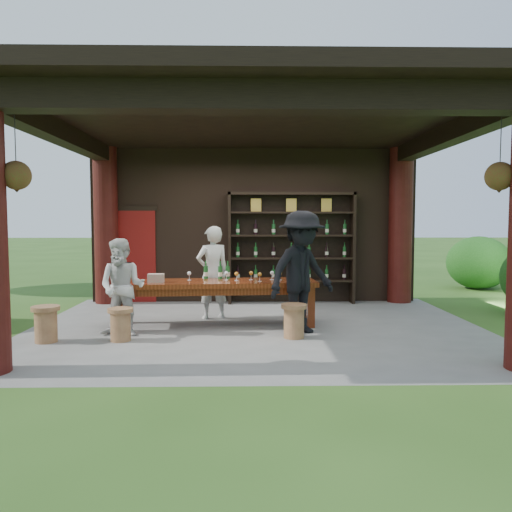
{
  "coord_description": "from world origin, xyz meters",
  "views": [
    {
      "loc": [
        -0.16,
        -8.12,
        1.75
      ],
      "look_at": [
        0.0,
        0.4,
        1.15
      ],
      "focal_mm": 35.0,
      "sensor_mm": 36.0,
      "label": 1
    }
  ],
  "objects_px": {
    "wine_shelf": "(291,248)",
    "stool_far_left": "(46,323)",
    "tasting_table": "(216,288)",
    "stool_near_left": "(121,324)",
    "stool_near_right": "(294,320)",
    "guest_woman": "(122,287)",
    "napkin_basket": "(156,278)",
    "host": "(213,272)",
    "guest_man": "(302,272)"
  },
  "relations": [
    {
      "from": "wine_shelf",
      "to": "stool_far_left",
      "type": "xyz_separation_m",
      "value": [
        -3.85,
        -3.41,
        -0.9
      ]
    },
    {
      "from": "tasting_table",
      "to": "stool_near_left",
      "type": "xyz_separation_m",
      "value": [
        -1.33,
        -1.09,
        -0.38
      ]
    },
    {
      "from": "stool_near_right",
      "to": "guest_woman",
      "type": "bearing_deg",
      "value": 175.53
    },
    {
      "from": "tasting_table",
      "to": "napkin_basket",
      "type": "relative_size",
      "value": 13.0
    },
    {
      "from": "stool_near_right",
      "to": "stool_far_left",
      "type": "xyz_separation_m",
      "value": [
        -3.61,
        -0.19,
        0.01
      ]
    },
    {
      "from": "guest_woman",
      "to": "napkin_basket",
      "type": "xyz_separation_m",
      "value": [
        0.41,
        0.54,
        0.08
      ]
    },
    {
      "from": "stool_near_right",
      "to": "guest_woman",
      "type": "height_order",
      "value": "guest_woman"
    },
    {
      "from": "stool_far_left",
      "to": "napkin_basket",
      "type": "distance_m",
      "value": 1.79
    },
    {
      "from": "stool_near_right",
      "to": "guest_woman",
      "type": "xyz_separation_m",
      "value": [
        -2.6,
        0.2,
        0.47
      ]
    },
    {
      "from": "wine_shelf",
      "to": "host",
      "type": "distance_m",
      "value": 2.32
    },
    {
      "from": "wine_shelf",
      "to": "stool_near_left",
      "type": "distance_m",
      "value": 4.46
    },
    {
      "from": "tasting_table",
      "to": "stool_near_right",
      "type": "xyz_separation_m",
      "value": [
        1.22,
        -0.94,
        -0.36
      ]
    },
    {
      "from": "guest_woman",
      "to": "tasting_table",
      "type": "bearing_deg",
      "value": 34.85
    },
    {
      "from": "stool_near_right",
      "to": "guest_man",
      "type": "distance_m",
      "value": 0.77
    },
    {
      "from": "stool_near_left",
      "to": "guest_woman",
      "type": "distance_m",
      "value": 0.6
    },
    {
      "from": "guest_woman",
      "to": "wine_shelf",
      "type": "bearing_deg",
      "value": 53.29
    },
    {
      "from": "stool_near_right",
      "to": "guest_man",
      "type": "xyz_separation_m",
      "value": [
        0.14,
        0.32,
        0.68
      ]
    },
    {
      "from": "guest_woman",
      "to": "stool_near_right",
      "type": "bearing_deg",
      "value": 2.18
    },
    {
      "from": "stool_far_left",
      "to": "napkin_basket",
      "type": "bearing_deg",
      "value": 33.47
    },
    {
      "from": "wine_shelf",
      "to": "guest_woman",
      "type": "relative_size",
      "value": 1.8
    },
    {
      "from": "stool_near_right",
      "to": "guest_woman",
      "type": "distance_m",
      "value": 2.65
    },
    {
      "from": "stool_far_left",
      "to": "stool_near_right",
      "type": "bearing_deg",
      "value": 3.09
    },
    {
      "from": "guest_woman",
      "to": "napkin_basket",
      "type": "relative_size",
      "value": 5.72
    },
    {
      "from": "stool_near_left",
      "to": "napkin_basket",
      "type": "distance_m",
      "value": 1.11
    },
    {
      "from": "host",
      "to": "guest_man",
      "type": "relative_size",
      "value": 0.87
    },
    {
      "from": "guest_woman",
      "to": "host",
      "type": "bearing_deg",
      "value": 52.84
    },
    {
      "from": "stool_near_left",
      "to": "guest_man",
      "type": "relative_size",
      "value": 0.25
    },
    {
      "from": "tasting_table",
      "to": "stool_far_left",
      "type": "distance_m",
      "value": 2.67
    },
    {
      "from": "tasting_table",
      "to": "stool_near_left",
      "type": "distance_m",
      "value": 1.76
    },
    {
      "from": "wine_shelf",
      "to": "guest_woman",
      "type": "distance_m",
      "value": 4.16
    },
    {
      "from": "stool_near_right",
      "to": "napkin_basket",
      "type": "relative_size",
      "value": 1.96
    },
    {
      "from": "stool_near_right",
      "to": "host",
      "type": "xyz_separation_m",
      "value": [
        -1.32,
        1.54,
        0.56
      ]
    },
    {
      "from": "wine_shelf",
      "to": "stool_near_right",
      "type": "xyz_separation_m",
      "value": [
        -0.24,
        -3.21,
        -0.91
      ]
    },
    {
      "from": "stool_near_right",
      "to": "stool_near_left",
      "type": "bearing_deg",
      "value": -176.78
    },
    {
      "from": "stool_near_right",
      "to": "stool_far_left",
      "type": "distance_m",
      "value": 3.61
    },
    {
      "from": "wine_shelf",
      "to": "stool_far_left",
      "type": "bearing_deg",
      "value": -138.5
    },
    {
      "from": "stool_near_left",
      "to": "host",
      "type": "xyz_separation_m",
      "value": [
        1.23,
        1.68,
        0.57
      ]
    },
    {
      "from": "guest_man",
      "to": "guest_woman",
      "type": "bearing_deg",
      "value": 146.69
    },
    {
      "from": "stool_near_left",
      "to": "guest_man",
      "type": "height_order",
      "value": "guest_man"
    },
    {
      "from": "wine_shelf",
      "to": "guest_woman",
      "type": "bearing_deg",
      "value": -133.36
    },
    {
      "from": "tasting_table",
      "to": "napkin_basket",
      "type": "xyz_separation_m",
      "value": [
        -0.97,
        -0.2,
        0.19
      ]
    },
    {
      "from": "tasting_table",
      "to": "stool_far_left",
      "type": "height_order",
      "value": "tasting_table"
    },
    {
      "from": "host",
      "to": "stool_far_left",
      "type": "bearing_deg",
      "value": 13.14
    },
    {
      "from": "stool_far_left",
      "to": "napkin_basket",
      "type": "relative_size",
      "value": 2.02
    },
    {
      "from": "stool_far_left",
      "to": "guest_woman",
      "type": "relative_size",
      "value": 0.35
    },
    {
      "from": "host",
      "to": "guest_woman",
      "type": "height_order",
      "value": "host"
    },
    {
      "from": "stool_far_left",
      "to": "guest_man",
      "type": "xyz_separation_m",
      "value": [
        3.75,
        0.51,
        0.68
      ]
    },
    {
      "from": "tasting_table",
      "to": "host",
      "type": "relative_size",
      "value": 2.04
    },
    {
      "from": "stool_far_left",
      "to": "napkin_basket",
      "type": "xyz_separation_m",
      "value": [
        1.42,
        0.94,
        0.54
      ]
    },
    {
      "from": "wine_shelf",
      "to": "guest_man",
      "type": "distance_m",
      "value": 2.91
    }
  ]
}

